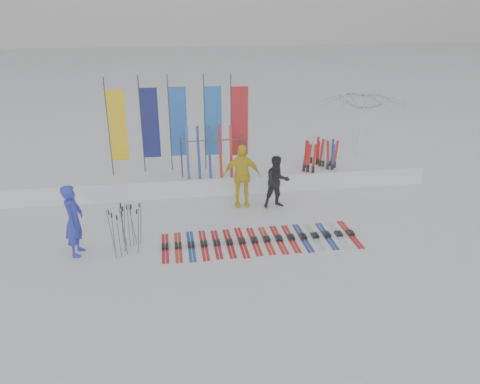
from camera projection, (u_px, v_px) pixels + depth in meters
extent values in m
plane|color=white|center=(242.00, 252.00, 11.91)|extent=(120.00, 120.00, 0.00)
cube|color=white|center=(221.00, 179.00, 16.00)|extent=(14.00, 1.60, 0.60)
imported|color=#2030C0|center=(74.00, 220.00, 11.50)|extent=(0.52, 0.73, 1.86)
imported|color=black|center=(277.00, 182.00, 14.25)|extent=(0.85, 0.70, 1.64)
imported|color=yellow|center=(241.00, 176.00, 14.30)|extent=(1.18, 0.54, 1.97)
imported|color=white|center=(362.00, 130.00, 17.39)|extent=(4.15, 4.18, 2.96)
cube|color=red|center=(165.00, 247.00, 12.08)|extent=(0.17, 1.58, 0.07)
cube|color=red|center=(178.00, 246.00, 12.13)|extent=(0.17, 1.63, 0.07)
cube|color=#153E93|center=(191.00, 245.00, 12.18)|extent=(0.17, 1.66, 0.07)
cube|color=red|center=(204.00, 244.00, 12.23)|extent=(0.17, 1.65, 0.07)
cube|color=#B00E0E|center=(217.00, 243.00, 12.28)|extent=(0.17, 1.58, 0.07)
cube|color=#B10E0F|center=(229.00, 242.00, 12.32)|extent=(0.17, 1.60, 0.07)
cube|color=red|center=(242.00, 241.00, 12.37)|extent=(0.17, 1.70, 0.07)
cube|color=red|center=(254.00, 240.00, 12.42)|extent=(0.17, 1.58, 0.07)
cube|color=red|center=(266.00, 239.00, 12.47)|extent=(0.17, 1.58, 0.07)
cube|color=red|center=(279.00, 239.00, 12.52)|extent=(0.17, 1.62, 0.07)
cube|color=red|center=(291.00, 238.00, 12.56)|extent=(0.17, 1.58, 0.07)
cube|color=navy|center=(303.00, 237.00, 12.61)|extent=(0.17, 1.62, 0.07)
cube|color=silver|center=(315.00, 236.00, 12.66)|extent=(0.17, 1.58, 0.07)
cube|color=navy|center=(327.00, 235.00, 12.71)|extent=(0.17, 1.57, 0.07)
cube|color=silver|center=(338.00, 234.00, 12.76)|extent=(0.17, 1.60, 0.07)
cube|color=red|center=(350.00, 233.00, 12.80)|extent=(0.17, 1.66, 0.07)
cylinder|color=#595B60|center=(129.00, 225.00, 11.99)|extent=(0.02, 0.09, 1.19)
cylinder|color=#595B60|center=(122.00, 223.00, 12.14)|extent=(0.07, 0.13, 1.17)
cylinder|color=#595B60|center=(124.00, 233.00, 11.58)|extent=(0.09, 0.05, 1.20)
cylinder|color=#595B60|center=(123.00, 227.00, 11.95)|extent=(0.12, 0.09, 1.15)
cylinder|color=#595B60|center=(111.00, 231.00, 11.73)|extent=(0.13, 0.04, 1.17)
cylinder|color=#595B60|center=(141.00, 224.00, 12.05)|extent=(0.12, 0.11, 1.22)
cylinder|color=#595B60|center=(114.00, 235.00, 11.43)|extent=(0.03, 0.17, 1.23)
cylinder|color=#595B60|center=(125.00, 229.00, 11.75)|extent=(0.10, 0.17, 1.25)
cylinder|color=#595B60|center=(138.00, 231.00, 11.64)|extent=(0.10, 0.04, 1.24)
cylinder|color=#595B60|center=(133.00, 225.00, 12.02)|extent=(0.14, 0.07, 1.20)
cylinder|color=#595B60|center=(123.00, 230.00, 11.67)|extent=(0.03, 0.15, 1.24)
cylinder|color=#595B60|center=(119.00, 236.00, 11.48)|extent=(0.04, 0.03, 1.16)
cylinder|color=#595B60|center=(132.00, 226.00, 11.95)|extent=(0.02, 0.12, 1.20)
cylinder|color=#383A3F|center=(109.00, 128.00, 14.85)|extent=(0.04, 0.04, 3.20)
cube|color=yellow|center=(118.00, 126.00, 14.88)|extent=(0.55, 0.03, 2.30)
cylinder|color=#383A3F|center=(142.00, 125.00, 15.17)|extent=(0.04, 0.04, 3.20)
cube|color=#0D125B|center=(150.00, 123.00, 15.19)|extent=(0.55, 0.03, 2.30)
cylinder|color=#383A3F|center=(170.00, 124.00, 15.34)|extent=(0.04, 0.04, 3.20)
cube|color=blue|center=(179.00, 122.00, 15.37)|extent=(0.55, 0.03, 2.30)
cylinder|color=#383A3F|center=(205.00, 123.00, 15.43)|extent=(0.04, 0.04, 3.20)
cube|color=blue|center=(213.00, 121.00, 15.45)|extent=(0.55, 0.03, 2.30)
cylinder|color=#383A3F|center=(231.00, 123.00, 15.40)|extent=(0.04, 0.04, 3.20)
cube|color=#B31318|center=(240.00, 122.00, 15.42)|extent=(0.55, 0.03, 2.30)
cylinder|color=#383A3F|center=(182.00, 161.00, 14.87)|extent=(0.04, 0.30, 1.23)
cylinder|color=#383A3F|center=(181.00, 156.00, 15.33)|extent=(0.04, 0.30, 1.23)
cylinder|color=#383A3F|center=(244.00, 158.00, 15.16)|extent=(0.04, 0.30, 1.23)
cylinder|color=#383A3F|center=(241.00, 153.00, 15.62)|extent=(0.04, 0.30, 1.23)
cylinder|color=#383A3F|center=(212.00, 140.00, 15.04)|extent=(2.00, 0.04, 0.04)
cube|color=silver|center=(328.00, 162.00, 15.99)|extent=(0.09, 0.05, 1.70)
cube|color=navy|center=(332.00, 166.00, 15.90)|extent=(0.09, 0.04, 1.50)
cube|color=red|center=(335.00, 163.00, 16.05)|extent=(0.09, 0.04, 1.59)
cube|color=red|center=(305.00, 162.00, 16.04)|extent=(0.09, 0.03, 1.60)
cube|color=red|center=(308.00, 165.00, 15.63)|extent=(0.09, 0.02, 1.68)
cube|color=red|center=(328.00, 164.00, 15.86)|extent=(0.09, 0.03, 1.64)
cube|color=red|center=(317.00, 159.00, 16.42)|extent=(0.09, 0.02, 1.59)
cube|color=red|center=(320.00, 161.00, 16.21)|extent=(0.09, 0.03, 1.59)
cube|color=red|center=(317.00, 161.00, 16.43)|extent=(0.09, 0.02, 1.46)
cube|color=navy|center=(331.00, 160.00, 16.44)|extent=(0.09, 0.04, 1.52)
cube|color=red|center=(308.00, 167.00, 15.65)|extent=(0.09, 0.03, 1.59)
cube|color=silver|center=(311.00, 158.00, 16.41)|extent=(0.09, 0.03, 1.68)
cube|color=silver|center=(330.00, 161.00, 16.28)|extent=(0.09, 0.02, 1.52)
cube|color=silver|center=(323.00, 161.00, 16.20)|extent=(0.09, 0.04, 1.56)
cube|color=red|center=(304.00, 166.00, 15.73)|extent=(0.09, 0.03, 1.59)
cube|color=silver|center=(328.00, 163.00, 16.11)|extent=(0.09, 0.04, 1.49)
cube|color=red|center=(313.00, 167.00, 15.54)|extent=(0.09, 0.02, 1.63)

